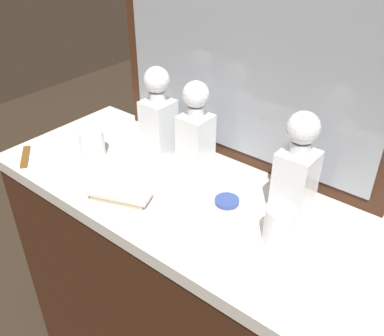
{
  "coord_description": "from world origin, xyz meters",
  "views": [
    {
      "loc": [
        0.58,
        -0.72,
        1.58
      ],
      "look_at": [
        0.0,
        0.0,
        0.98
      ],
      "focal_mm": 39.47,
      "sensor_mm": 36.0,
      "label": 1
    }
  ],
  "objects": [
    {
      "name": "crystal_decanter_far_right",
      "position": [
        0.24,
        0.11,
        1.01
      ],
      "size": [
        0.09,
        0.09,
        0.27
      ],
      "color": "white",
      "rests_on": "dresser"
    },
    {
      "name": "porcelain_dish",
      "position": [
        0.1,
        0.02,
        0.91
      ],
      "size": [
        0.06,
        0.06,
        0.01
      ],
      "color": "#33478C",
      "rests_on": "dresser"
    },
    {
      "name": "silver_brush_far_right",
      "position": [
        -0.13,
        -0.14,
        0.91
      ],
      "size": [
        0.18,
        0.11,
        0.02
      ],
      "color": "#B7A88C",
      "rests_on": "dresser"
    },
    {
      "name": "crystal_tumbler_far_left",
      "position": [
        -0.37,
        -0.04,
        0.94
      ],
      "size": [
        0.08,
        0.08,
        0.08
      ],
      "color": "white",
      "rests_on": "dresser"
    },
    {
      "name": "crystal_decanter_left",
      "position": [
        -0.08,
        0.11,
        1.01
      ],
      "size": [
        0.08,
        0.08,
        0.27
      ],
      "color": "white",
      "rests_on": "dresser"
    },
    {
      "name": "crystal_decanter_rear",
      "position": [
        -0.22,
        0.11,
        1.01
      ],
      "size": [
        0.09,
        0.09,
        0.28
      ],
      "color": "white",
      "rests_on": "dresser"
    },
    {
      "name": "dresser",
      "position": [
        0.0,
        0.0,
        0.45
      ],
      "size": [
        1.21,
        0.49,
        0.9
      ],
      "color": "#381E11",
      "rests_on": "ground_plane"
    },
    {
      "name": "dresser_mirror",
      "position": [
        0.0,
        0.22,
        1.24
      ],
      "size": [
        0.88,
        0.03,
        0.68
      ],
      "color": "#381E11",
      "rests_on": "dresser"
    },
    {
      "name": "crystal_tumbler_front",
      "position": [
        0.27,
        -0.02,
        0.94
      ],
      "size": [
        0.07,
        0.07,
        0.09
      ],
      "color": "white",
      "rests_on": "dresser"
    },
    {
      "name": "tortoiseshell_comb",
      "position": [
        -0.52,
        -0.18,
        0.9
      ],
      "size": [
        0.11,
        0.09,
        0.01
      ],
      "color": "brown",
      "rests_on": "dresser"
    }
  ]
}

